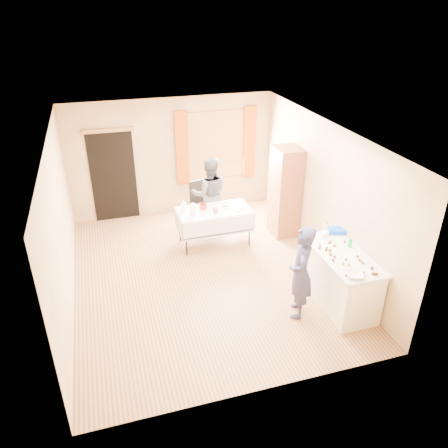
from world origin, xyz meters
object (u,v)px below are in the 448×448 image
object	(u,v)px
girl	(301,273)
cabinet	(285,192)
woman	(210,194)
party_table	(214,223)
chair	(201,211)
counter	(339,278)

from	to	relation	value
girl	cabinet	bearing A→B (deg)	-175.07
girl	woman	xyz separation A→B (m)	(-0.57, 3.18, 0.03)
party_table	chair	xyz separation A→B (m)	(-0.03, 0.98, -0.17)
cabinet	chair	distance (m)	1.92
girl	party_table	bearing A→B (deg)	-141.71
party_table	cabinet	bearing A→B (deg)	0.06
cabinet	woman	distance (m)	1.57
girl	woman	distance (m)	3.23
cabinet	girl	size ratio (longest dim) A/B	1.22
cabinet	counter	bearing A→B (deg)	-92.35
party_table	girl	distance (m)	2.61
chair	woman	bearing A→B (deg)	-81.12
girl	counter	bearing A→B (deg)	120.20
party_table	woman	distance (m)	0.76
cabinet	chair	bearing A→B (deg)	148.20
counter	chair	world-z (taller)	chair
girl	chair	bearing A→B (deg)	-145.36
chair	woman	world-z (taller)	woman
chair	girl	xyz separation A→B (m)	(0.69, -3.48, 0.48)
girl	woman	size ratio (longest dim) A/B	0.97
counter	girl	distance (m)	0.81
party_table	girl	xyz separation A→B (m)	(0.66, -2.50, 0.32)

